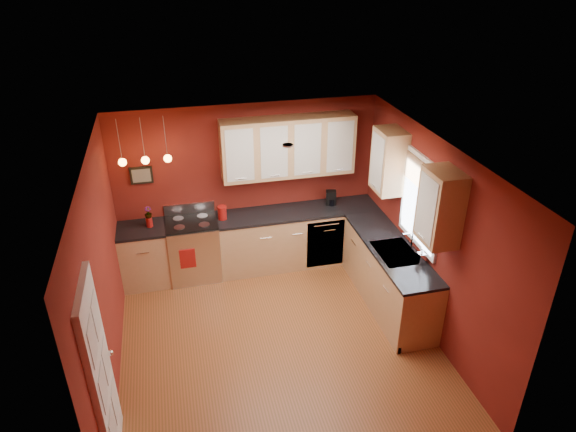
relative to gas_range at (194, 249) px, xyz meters
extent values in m
plane|color=brown|center=(0.92, -1.80, -0.48)|extent=(4.20, 4.20, 0.00)
cube|color=beige|center=(0.92, -1.80, 2.12)|extent=(4.00, 4.20, 0.02)
cube|color=maroon|center=(0.92, 0.30, 0.82)|extent=(4.00, 0.02, 2.60)
cube|color=maroon|center=(0.92, -3.90, 0.82)|extent=(4.00, 0.02, 2.60)
cube|color=maroon|center=(-1.08, -1.80, 0.82)|extent=(0.02, 4.20, 2.60)
cube|color=maroon|center=(2.92, -1.80, 0.82)|extent=(0.02, 4.20, 2.60)
cube|color=tan|center=(-0.73, 0.00, -0.03)|extent=(0.70, 0.60, 0.90)
cube|color=tan|center=(1.65, 0.00, -0.03)|extent=(2.54, 0.60, 0.90)
cube|color=tan|center=(2.62, -1.35, -0.03)|extent=(0.60, 2.10, 0.90)
cube|color=black|center=(-0.73, 0.00, 0.44)|extent=(0.70, 0.62, 0.04)
cube|color=black|center=(1.65, 0.00, 0.44)|extent=(2.54, 0.62, 0.04)
cube|color=black|center=(2.62, -1.35, 0.44)|extent=(0.62, 2.10, 0.04)
cube|color=silver|center=(0.00, 0.00, -0.02)|extent=(0.76, 0.64, 0.92)
cube|color=black|center=(0.00, -0.30, 0.00)|extent=(0.55, 0.02, 0.32)
cylinder|color=silver|center=(0.00, -0.31, 0.24)|extent=(0.60, 0.02, 0.02)
cube|color=black|center=(0.00, 0.00, 0.45)|extent=(0.76, 0.60, 0.03)
cylinder|color=gray|center=(-0.18, -0.14, 0.47)|extent=(0.16, 0.16, 0.01)
cylinder|color=gray|center=(0.18, -0.14, 0.47)|extent=(0.16, 0.16, 0.01)
cylinder|color=gray|center=(-0.18, 0.14, 0.47)|extent=(0.16, 0.16, 0.01)
cylinder|color=gray|center=(0.18, 0.14, 0.47)|extent=(0.16, 0.16, 0.01)
cube|color=silver|center=(0.00, 0.30, 0.55)|extent=(0.76, 0.04, 0.16)
cube|color=silver|center=(2.02, -0.29, -0.03)|extent=(0.60, 0.02, 0.80)
cube|color=gray|center=(2.62, -1.50, 0.43)|extent=(0.50, 0.70, 0.05)
cube|color=black|center=(2.62, -1.33, 0.42)|extent=(0.42, 0.30, 0.02)
cube|color=black|center=(2.62, -1.67, 0.42)|extent=(0.42, 0.30, 0.02)
cylinder|color=white|center=(2.84, -1.50, 0.60)|extent=(0.02, 0.02, 0.28)
cylinder|color=white|center=(2.77, -1.50, 0.73)|extent=(0.16, 0.02, 0.02)
cube|color=white|center=(2.90, -1.50, 1.17)|extent=(0.04, 1.02, 1.22)
cube|color=white|center=(2.89, -1.50, 1.17)|extent=(0.01, 0.90, 1.10)
cube|color=#906748|center=(2.87, -1.50, 1.54)|extent=(0.02, 0.96, 0.36)
cube|color=white|center=(-1.05, -3.00, 0.54)|extent=(0.06, 0.82, 2.05)
cube|color=silver|center=(-1.02, -3.18, 1.12)|extent=(0.00, 0.28, 0.40)
cube|color=silver|center=(-1.02, -2.82, 1.12)|extent=(0.00, 0.28, 0.40)
cube|color=silver|center=(-1.02, -3.18, 0.57)|extent=(0.00, 0.28, 0.40)
cube|color=silver|center=(-1.02, -2.82, 0.57)|extent=(0.00, 0.28, 0.40)
cube|color=silver|center=(-1.02, -3.18, 0.02)|extent=(0.00, 0.28, 0.40)
cube|color=silver|center=(-1.02, -2.82, 0.02)|extent=(0.00, 0.28, 0.40)
sphere|color=white|center=(-0.99, -2.67, 0.52)|extent=(0.06, 0.06, 0.06)
cube|color=tan|center=(1.52, 0.12, 1.47)|extent=(2.00, 0.35, 0.90)
cube|color=tan|center=(2.75, -1.48, 1.47)|extent=(0.35, 1.95, 0.90)
cube|color=black|center=(-0.63, 0.28, 1.17)|extent=(0.32, 0.03, 0.26)
cylinder|color=gray|center=(-0.83, -0.05, 1.82)|extent=(0.01, 0.01, 0.60)
sphere|color=#FFA53F|center=(-0.83, -0.05, 1.52)|extent=(0.11, 0.11, 0.11)
cylinder|color=gray|center=(-0.53, -0.05, 1.82)|extent=(0.01, 0.01, 0.60)
sphere|color=#FFA53F|center=(-0.53, -0.05, 1.52)|extent=(0.11, 0.11, 0.11)
cylinder|color=gray|center=(-0.23, -0.05, 1.82)|extent=(0.01, 0.01, 0.60)
sphere|color=#FFA53F|center=(-0.23, -0.05, 1.52)|extent=(0.11, 0.11, 0.11)
cylinder|color=maroon|center=(0.47, 0.00, 0.56)|extent=(0.13, 0.13, 0.19)
cylinder|color=maroon|center=(0.47, 0.00, 0.66)|extent=(0.14, 0.14, 0.02)
cylinder|color=maroon|center=(-0.60, 0.02, 0.53)|extent=(0.09, 0.09, 0.15)
imported|color=maroon|center=(-0.60, 0.02, 0.68)|extent=(0.14, 0.14, 0.19)
cube|color=black|center=(2.21, 0.09, 0.57)|extent=(0.19, 0.17, 0.23)
cylinder|color=black|center=(2.21, 0.04, 0.51)|extent=(0.11, 0.11, 0.10)
imported|color=white|center=(2.82, -1.82, 0.57)|extent=(0.11, 0.11, 0.22)
cube|color=maroon|center=(-0.11, -0.33, 0.04)|extent=(0.23, 0.02, 0.31)
camera|label=1|loc=(-0.18, -6.86, 4.13)|focal=32.00mm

